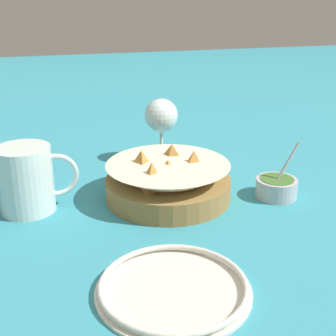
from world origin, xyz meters
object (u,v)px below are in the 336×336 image
(sauce_cup, at_px, (276,187))
(side_plate, at_px, (173,287))
(wine_glass, at_px, (161,118))
(beer_mug, at_px, (27,182))
(food_basket, at_px, (167,181))

(sauce_cup, distance_m, side_plate, 0.35)
(sauce_cup, xyz_separation_m, side_plate, (-0.26, -0.23, -0.01))
(wine_glass, bearing_deg, beer_mug, -147.45)
(food_basket, height_order, sauce_cup, sauce_cup)
(wine_glass, xyz_separation_m, side_plate, (-0.11, -0.47, -0.09))
(sauce_cup, height_order, side_plate, sauce_cup)
(beer_mug, xyz_separation_m, side_plate, (0.18, -0.29, -0.05))
(sauce_cup, xyz_separation_m, wine_glass, (-0.16, 0.24, 0.08))
(wine_glass, distance_m, side_plate, 0.49)
(food_basket, distance_m, side_plate, 0.29)
(beer_mug, bearing_deg, wine_glass, 32.55)
(beer_mug, bearing_deg, sauce_cup, -8.15)
(food_basket, bearing_deg, sauce_cup, -13.89)
(sauce_cup, bearing_deg, food_basket, 166.11)
(food_basket, xyz_separation_m, beer_mug, (-0.25, 0.01, 0.02))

